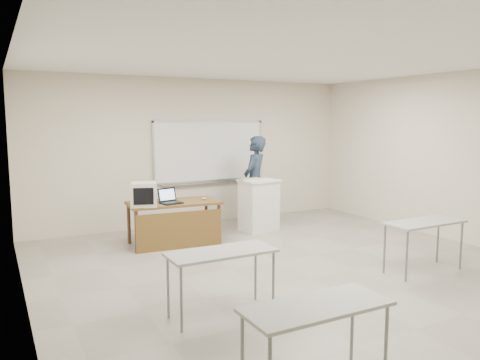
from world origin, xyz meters
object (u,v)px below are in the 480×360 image
laptop (170,200)px  instructor_desk (176,213)px  podium (259,205)px  mouse (204,198)px  whiteboard (210,152)px  crt_monitor (144,194)px  presenter (255,181)px  keyboard (250,179)px

laptop → instructor_desk: bearing=-4.0°
instructor_desk → podium: 1.84m
podium → mouse: bearing=-177.2°
whiteboard → mouse: whiteboard is taller
whiteboard → instructor_desk: size_ratio=1.59×
laptop → crt_monitor: bearing=169.4°
crt_monitor → laptop: 0.47m
laptop → presenter: size_ratio=0.18×
instructor_desk → presenter: presenter is taller
mouse → presenter: size_ratio=0.06×
instructor_desk → presenter: size_ratio=0.85×
podium → keyboard: 0.54m
podium → crt_monitor: 2.42m
whiteboard → keyboard: 1.26m
laptop → mouse: size_ratio=3.29×
podium → presenter: (0.17, 0.45, 0.41)m
crt_monitor → laptop: bearing=18.3°
podium → laptop: 1.96m
whiteboard → laptop: 2.16m
instructor_desk → keyboard: bearing=16.6°
instructor_desk → podium: size_ratio=1.55×
podium → keyboard: bearing=144.2°
keyboard → presenter: size_ratio=0.25×
podium → instructor_desk: bearing=-178.9°
presenter → podium: bearing=30.5°
laptop → mouse: laptop is taller
instructor_desk → crt_monitor: size_ratio=3.32×
crt_monitor → mouse: crt_monitor is taller
keyboard → podium: bearing=-37.9°
crt_monitor → whiteboard: bearing=56.8°
keyboard → presenter: (0.32, 0.37, -0.10)m
whiteboard → crt_monitor: 2.45m
presenter → whiteboard: bearing=-86.7°
instructor_desk → presenter: bearing=24.6°
keyboard → whiteboard: bearing=97.6°
whiteboard → keyboard: whiteboard is taller
whiteboard → instructor_desk: 2.18m
instructor_desk → laptop: 0.27m
instructor_desk → podium: podium is taller
crt_monitor → mouse: 1.11m
laptop → mouse: 0.65m
instructor_desk → keyboard: (1.67, 0.36, 0.45)m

